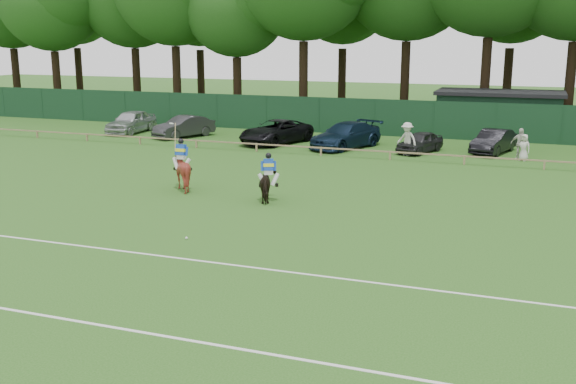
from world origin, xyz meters
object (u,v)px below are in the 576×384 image
at_px(estate_black, 493,141).
at_px(spectator_right, 524,147).
at_px(horse_dark, 269,184).
at_px(utility_shed, 499,113).
at_px(hatch_grey, 420,142).
at_px(spectator_left, 407,139).
at_px(sedan_silver, 131,122).
at_px(sedan_navy, 346,135).
at_px(horse_chestnut, 182,170).
at_px(sedan_grey, 184,127).
at_px(polo_ball, 187,238).
at_px(spectator_mid, 520,144).
at_px(suv_black, 276,132).

bearing_deg(estate_black, spectator_right, -33.36).
xyz_separation_m(horse_dark, utility_shed, (7.76, 23.17, 0.82)).
relative_size(horse_dark, estate_black, 0.41).
bearing_deg(horse_dark, spectator_right, -150.66).
height_order(hatch_grey, spectator_left, spectator_left).
xyz_separation_m(sedan_silver, sedan_navy, (16.00, -1.18, -0.02)).
xyz_separation_m(horse_chestnut, estate_black, (12.35, 14.80, -0.19)).
distance_m(horse_chestnut, sedan_silver, 19.23).
xyz_separation_m(sedan_navy, estate_black, (8.60, 1.15, -0.09)).
relative_size(sedan_grey, spectator_left, 2.28).
bearing_deg(polo_ball, sedan_grey, 118.92).
distance_m(spectator_left, polo_ball, 19.32).
relative_size(horse_chestnut, sedan_grey, 0.40).
distance_m(spectator_left, spectator_mid, 6.15).
height_order(estate_black, spectator_left, spectator_left).
bearing_deg(sedan_grey, horse_chestnut, -37.96).
height_order(horse_dark, spectator_mid, spectator_mid).
bearing_deg(horse_dark, spectator_left, -129.50).
bearing_deg(horse_chestnut, spectator_left, -122.62).
bearing_deg(spectator_left, estate_black, 52.12).
relative_size(sedan_grey, estate_black, 1.04).
bearing_deg(sedan_grey, spectator_left, 16.42).
relative_size(sedan_silver, sedan_grey, 1.07).
xyz_separation_m(sedan_navy, polo_ball, (0.05, -20.26, -0.73)).
relative_size(sedan_navy, hatch_grey, 1.47).
height_order(sedan_grey, spectator_mid, spectator_mid).
xyz_separation_m(hatch_grey, spectator_left, (-0.53, -1.27, 0.34)).
bearing_deg(spectator_mid, horse_dark, -110.04).
xyz_separation_m(estate_black, polo_ball, (-8.55, -21.41, -0.64)).
relative_size(sedan_grey, spectator_mid, 2.46).
bearing_deg(sedan_navy, suv_black, -160.02).
distance_m(horse_dark, hatch_grey, 14.71).
xyz_separation_m(polo_ball, utility_shed, (8.36, 29.14, 1.49)).
xyz_separation_m(hatch_grey, estate_black, (4.07, 1.25, 0.07)).
distance_m(horse_dark, spectator_mid, 16.60).
distance_m(horse_chestnut, spectator_mid, 19.00).
height_order(sedan_grey, utility_shed, utility_shed).
relative_size(hatch_grey, spectator_mid, 2.04).
bearing_deg(horse_chestnut, estate_black, -130.22).
xyz_separation_m(horse_dark, hatch_grey, (3.88, 14.19, -0.10)).
relative_size(spectator_right, utility_shed, 0.17).
height_order(spectator_left, utility_shed, utility_shed).
relative_size(sedan_navy, polo_ball, 59.24).
bearing_deg(spectator_mid, suv_black, -168.51).
bearing_deg(horse_chestnut, sedan_grey, -61.89).
relative_size(estate_black, utility_shed, 0.50).
xyz_separation_m(sedan_silver, sedan_grey, (4.54, -0.61, -0.08)).
xyz_separation_m(sedan_grey, spectator_left, (15.46, -1.94, 0.24)).
bearing_deg(sedan_silver, sedan_navy, -6.01).
xyz_separation_m(estate_black, utility_shed, (-0.19, 7.73, 0.85)).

